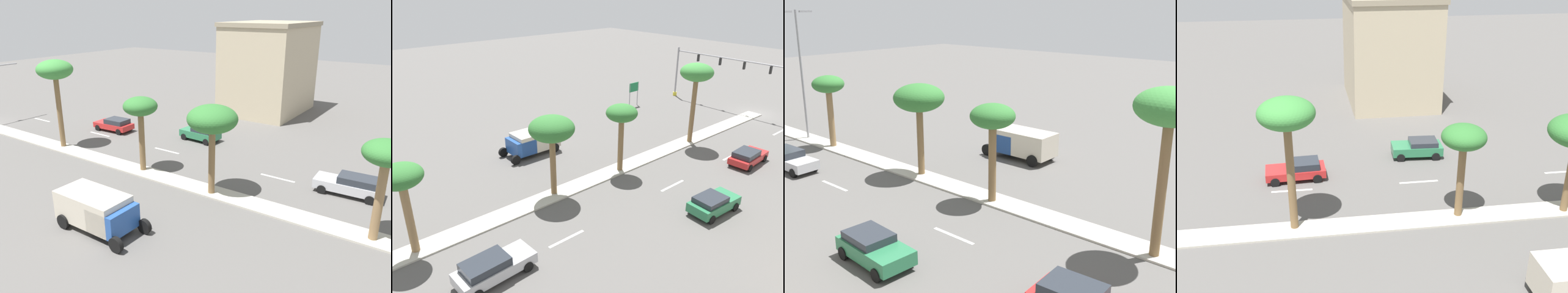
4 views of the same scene
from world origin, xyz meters
TOP-DOWN VIEW (x-y plane):
  - ground_plane at (0.00, 29.16)m, footprint 160.00×160.00m
  - median_curb at (0.00, 37.49)m, footprint 1.80×74.97m
  - lane_stripe_right at (-5.02, 22.81)m, footprint 0.20×2.80m
  - lane_stripe_center at (-5.02, 33.79)m, footprint 0.20×2.80m
  - palm_tree_trailing at (-0.28, 14.06)m, footprint 3.21×3.21m
  - palm_tree_mid at (-0.23, 24.17)m, footprint 2.68×2.68m
  - palm_tree_outboard at (0.22, 31.00)m, footprint 3.46×3.46m
  - palm_tree_near at (0.03, 41.73)m, footprint 2.57×2.57m
  - street_lamp_outboard at (0.04, 45.70)m, footprint 2.90×0.24m
  - sedan_silver_outboard at (-5.21, 39.15)m, footprint 2.08×4.67m
  - sedan_green_leading at (-9.35, 23.75)m, footprint 2.21×4.04m
  - box_truck at (7.95, 28.04)m, footprint 2.58×5.60m

SIDE VIEW (x-z plane):
  - ground_plane at x=0.00m, z-range 0.00..0.00m
  - lane_stripe_right at x=-5.02m, z-range 0.00..0.01m
  - lane_stripe_center at x=-5.02m, z-range 0.00..0.01m
  - median_curb at x=0.00m, z-range 0.00..0.12m
  - sedan_green_leading at x=-9.35m, z-range 0.06..1.46m
  - sedan_silver_outboard at x=-5.21m, z-range 0.05..1.52m
  - box_truck at x=7.95m, z-range 0.15..2.39m
  - palm_tree_near at x=0.03m, z-range 2.05..7.97m
  - palm_tree_mid at x=-0.23m, z-range 2.12..8.12m
  - palm_tree_outboard at x=0.22m, z-range 2.22..8.59m
  - street_lamp_outboard at x=0.04m, z-range 0.98..11.97m
  - palm_tree_trailing at x=-0.28m, z-range 3.00..11.11m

